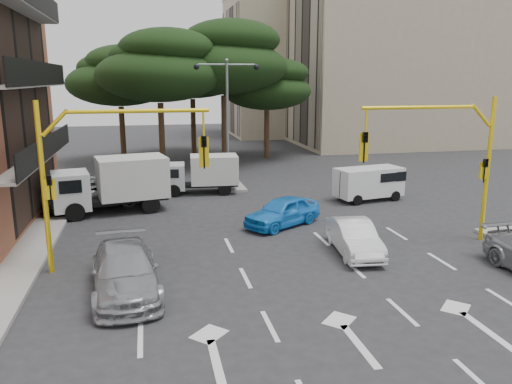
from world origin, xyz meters
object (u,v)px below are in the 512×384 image
(car_blue_compact, at_px, (282,212))
(van_white, at_px, (369,184))
(street_lamp_center, at_px, (227,99))
(car_white_hatch, at_px, (354,237))
(car_silver_cross_a, at_px, (94,192))
(signal_mast_left, at_px, (97,162))
(box_truck_a, at_px, (112,185))
(box_truck_b, at_px, (200,174))
(car_silver_wagon, at_px, (125,271))
(signal_mast_right, at_px, (450,150))

(car_blue_compact, xyz_separation_m, van_white, (6.05, 3.84, 0.26))
(street_lamp_center, distance_m, car_white_hatch, 15.45)
(car_white_hatch, bearing_deg, car_blue_compact, 118.83)
(car_silver_cross_a, bearing_deg, signal_mast_left, 175.47)
(street_lamp_center, distance_m, box_truck_a, 10.01)
(signal_mast_left, distance_m, car_silver_cross_a, 10.07)
(box_truck_a, bearing_deg, box_truck_b, -66.31)
(car_silver_wagon, bearing_deg, box_truck_b, 69.48)
(street_lamp_center, relative_size, box_truck_a, 1.37)
(signal_mast_left, bearing_deg, van_white, 29.01)
(signal_mast_left, xyz_separation_m, car_silver_wagon, (0.84, -2.33, -3.16))
(box_truck_a, relative_size, box_truck_b, 1.24)
(car_silver_cross_a, relative_size, van_white, 1.51)
(car_silver_cross_a, bearing_deg, signal_mast_right, -134.41)
(van_white, relative_size, box_truck_a, 0.66)
(car_silver_cross_a, height_order, box_truck_b, box_truck_b)
(car_silver_cross_a, distance_m, box_truck_a, 1.94)
(signal_mast_left, height_order, van_white, signal_mast_left)
(signal_mast_right, bearing_deg, signal_mast_left, 180.00)
(box_truck_b, bearing_deg, car_blue_compact, -154.45)
(street_lamp_center, height_order, box_truck_b, street_lamp_center)
(signal_mast_left, relative_size, van_white, 1.60)
(street_lamp_center, distance_m, car_blue_compact, 11.31)
(box_truck_b, bearing_deg, street_lamp_center, -34.58)
(street_lamp_center, relative_size, car_blue_compact, 1.95)
(street_lamp_center, relative_size, car_silver_wagon, 1.55)
(signal_mast_right, xyz_separation_m, signal_mast_left, (-13.61, 0.00, 0.00))
(signal_mast_left, relative_size, car_white_hatch, 1.53)
(signal_mast_left, height_order, car_blue_compact, signal_mast_left)
(car_white_hatch, height_order, car_silver_wagon, car_silver_wagon)
(car_white_hatch, bearing_deg, box_truck_b, 118.17)
(signal_mast_right, xyz_separation_m, car_blue_compact, (-5.91, 3.78, -3.21))
(signal_mast_left, bearing_deg, car_white_hatch, -2.68)
(car_silver_wagon, distance_m, van_white, 16.30)
(car_white_hatch, xyz_separation_m, box_truck_b, (-4.73, 11.84, 0.49))
(signal_mast_right, xyz_separation_m, box_truck_b, (-8.90, 11.40, -2.75))
(car_silver_cross_a, bearing_deg, car_silver_wagon, 178.07)
(car_blue_compact, bearing_deg, car_silver_wagon, -79.88)
(signal_mast_right, distance_m, van_white, 8.17)
(street_lamp_center, bearing_deg, car_white_hatch, -79.66)
(van_white, bearing_deg, box_truck_b, -122.91)
(car_white_hatch, height_order, car_blue_compact, car_blue_compact)
(car_blue_compact, distance_m, car_silver_cross_a, 10.58)
(car_blue_compact, xyz_separation_m, car_silver_wagon, (-6.85, -6.12, 0.05))
(car_silver_cross_a, xyz_separation_m, box_truck_b, (5.91, 1.89, 0.35))
(car_silver_wagon, height_order, box_truck_b, box_truck_b)
(street_lamp_center, relative_size, van_white, 2.07)
(street_lamp_center, distance_m, car_silver_cross_a, 10.29)
(car_white_hatch, bearing_deg, street_lamp_center, 106.73)
(signal_mast_right, distance_m, box_truck_b, 14.72)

